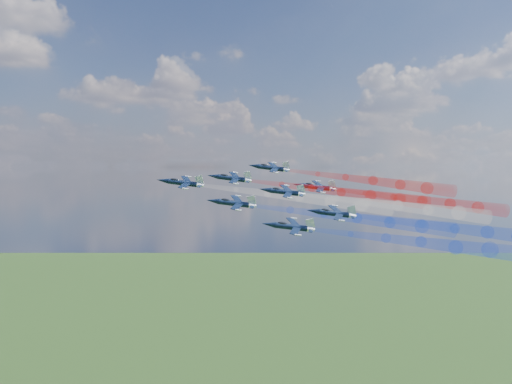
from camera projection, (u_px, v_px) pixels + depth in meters
jet_lead at (183, 183)px, 161.20m from camera, size 17.47×16.69×8.46m
trail_lead at (299, 197)px, 163.99m from camera, size 50.31×31.44×12.58m
jet_inner_left at (234, 203)px, 151.55m from camera, size 17.47×16.69×8.46m
trail_inner_left at (357, 218)px, 154.34m from camera, size 50.31×31.44×12.58m
jet_inner_right at (232, 178)px, 170.65m from camera, size 17.47×16.69×8.46m
trail_inner_right at (341, 192)px, 173.44m from camera, size 50.31×31.44×12.58m
jet_outer_left at (291, 227)px, 141.96m from camera, size 17.47×16.69×8.46m
trail_outer_left at (421, 242)px, 144.75m from camera, size 50.31×31.44×12.58m
jet_center_third at (284, 192)px, 162.65m from camera, size 17.47×16.69×8.46m
trail_center_third at (398, 206)px, 165.45m from camera, size 50.31×31.44×12.58m
jet_outer_right at (271, 168)px, 182.43m from camera, size 17.47×16.69×8.46m
trail_outer_right at (373, 181)px, 185.22m from camera, size 50.31×31.44×12.58m
jet_rear_left at (334, 213)px, 151.89m from camera, size 17.47×16.69×8.46m
trail_rear_left at (455, 228)px, 154.68m from camera, size 50.31×31.44×12.58m
jet_rear_right at (316, 187)px, 174.74m from camera, size 17.47×16.69×8.46m
trail_rear_right at (422, 200)px, 177.53m from camera, size 50.31×31.44×12.58m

